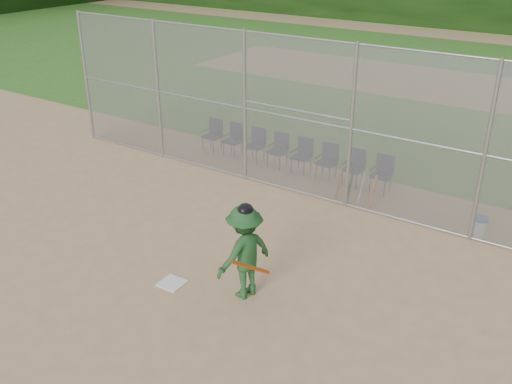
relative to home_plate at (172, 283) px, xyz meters
The scene contains 16 objects.
ground 0.36m from the home_plate, 12.29° to the right, with size 100.00×100.00×0.00m, color tan.
grass_strip 17.93m from the home_plate, 88.88° to the left, with size 100.00×100.00×0.00m, color #336C20.
dirt_patch_far 17.93m from the home_plate, 88.88° to the left, with size 24.00×24.00×0.00m, color tan.
backstop_fence 5.35m from the home_plate, 85.94° to the left, with size 16.09×0.09×4.00m.
home_plate is the anchor object (origin of this frame).
batter_at_plate 1.72m from the home_plate, 19.88° to the left, with size 1.09×1.41×1.91m.
water_cooler 6.82m from the home_plate, 49.31° to the left, with size 0.37×0.37×0.46m.
spare_bats 5.45m from the home_plate, 74.54° to the left, with size 0.96×0.41×0.83m.
chair_0 7.22m from the home_plate, 121.22° to the left, with size 0.54×0.52×0.96m, color #0F1937, non-canonical shape.
chair_1 6.85m from the home_plate, 115.61° to the left, with size 0.54×0.52×0.96m, color #0F1937, non-canonical shape.
chair_2 6.55m from the home_plate, 109.42° to the left, with size 0.54×0.52×0.96m, color #0F1937, non-canonical shape.
chair_3 6.33m from the home_plate, 102.73° to the left, with size 0.54×0.52×0.96m, color #0F1937, non-canonical shape.
chair_4 6.21m from the home_plate, 95.66° to the left, with size 0.54×0.52×0.96m, color #0F1937, non-canonical shape.
chair_5 6.18m from the home_plate, 88.42° to the left, with size 0.54×0.52×0.96m, color #0F1937, non-canonical shape.
chair_6 6.25m from the home_plate, 81.23° to the left, with size 0.54×0.52×0.96m, color #0F1937, non-canonical shape.
chair_7 6.42m from the home_plate, 74.30° to the left, with size 0.54×0.52×0.96m, color #0F1937, non-canonical shape.
Camera 1 is at (6.10, -6.73, 6.30)m, focal length 40.00 mm.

